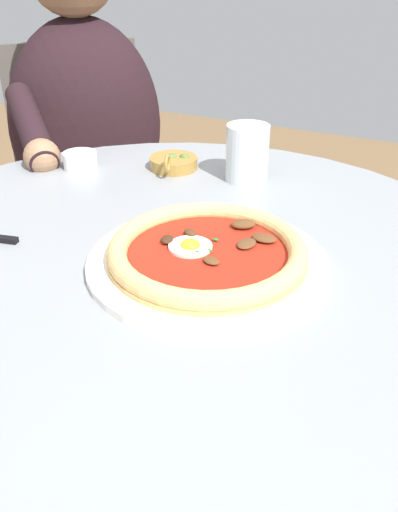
{
  "coord_description": "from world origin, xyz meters",
  "views": [
    {
      "loc": [
        0.32,
        -0.56,
        1.1
      ],
      "look_at": [
        0.04,
        0.02,
        0.73
      ],
      "focal_mm": 37.86,
      "sensor_mm": 36.0,
      "label": 1
    }
  ],
  "objects_px": {
    "olive_pan": "(173,162)",
    "cafe_chair_diner": "(86,175)",
    "ramekin_capers": "(80,160)",
    "diner_person": "(94,198)",
    "pizza_on_plate": "(209,253)",
    "water_glass": "(247,157)",
    "dining_table": "(171,353)"
  },
  "relations": [
    {
      "from": "olive_pan",
      "to": "cafe_chair_diner",
      "type": "relative_size",
      "value": 0.13
    },
    {
      "from": "ramekin_capers",
      "to": "diner_person",
      "type": "xyz_separation_m",
      "value": [
        -0.2,
        0.28,
        -0.23
      ]
    },
    {
      "from": "ramekin_capers",
      "to": "cafe_chair_diner",
      "type": "bearing_deg",
      "value": 127.79
    },
    {
      "from": "pizza_on_plate",
      "to": "water_glass",
      "type": "bearing_deg",
      "value": 102.44
    },
    {
      "from": "diner_person",
      "to": "pizza_on_plate",
      "type": "bearing_deg",
      "value": -41.13
    },
    {
      "from": "pizza_on_plate",
      "to": "cafe_chair_diner",
      "type": "height_order",
      "value": "cafe_chair_diner"
    },
    {
      "from": "dining_table",
      "to": "diner_person",
      "type": "bearing_deg",
      "value": 135.35
    },
    {
      "from": "olive_pan",
      "to": "cafe_chair_diner",
      "type": "height_order",
      "value": "cafe_chair_diner"
    },
    {
      "from": "dining_table",
      "to": "olive_pan",
      "type": "bearing_deg",
      "value": 116.96
    },
    {
      "from": "water_glass",
      "to": "cafe_chair_diner",
      "type": "relative_size",
      "value": 0.11
    },
    {
      "from": "pizza_on_plate",
      "to": "ramekin_capers",
      "type": "relative_size",
      "value": 5.05
    },
    {
      "from": "water_glass",
      "to": "olive_pan",
      "type": "bearing_deg",
      "value": -176.27
    },
    {
      "from": "water_glass",
      "to": "cafe_chair_diner",
      "type": "bearing_deg",
      "value": 153.6
    },
    {
      "from": "pizza_on_plate",
      "to": "diner_person",
      "type": "distance_m",
      "value": 0.79
    },
    {
      "from": "water_glass",
      "to": "olive_pan",
      "type": "xyz_separation_m",
      "value": [
        -0.14,
        -0.01,
        -0.03
      ]
    },
    {
      "from": "ramekin_capers",
      "to": "pizza_on_plate",
      "type": "bearing_deg",
      "value": -29.97
    },
    {
      "from": "dining_table",
      "to": "pizza_on_plate",
      "type": "height_order",
      "value": "pizza_on_plate"
    },
    {
      "from": "olive_pan",
      "to": "pizza_on_plate",
      "type": "bearing_deg",
      "value": -54.02
    },
    {
      "from": "diner_person",
      "to": "olive_pan",
      "type": "bearing_deg",
      "value": -29.92
    },
    {
      "from": "pizza_on_plate",
      "to": "water_glass",
      "type": "relative_size",
      "value": 3.2
    },
    {
      "from": "diner_person",
      "to": "cafe_chair_diner",
      "type": "relative_size",
      "value": 1.32
    },
    {
      "from": "cafe_chair_diner",
      "to": "diner_person",
      "type": "bearing_deg",
      "value": -45.45
    },
    {
      "from": "olive_pan",
      "to": "diner_person",
      "type": "relative_size",
      "value": 0.1
    },
    {
      "from": "pizza_on_plate",
      "to": "olive_pan",
      "type": "relative_size",
      "value": 2.8
    },
    {
      "from": "water_glass",
      "to": "diner_person",
      "type": "distance_m",
      "value": 0.6
    },
    {
      "from": "ramekin_capers",
      "to": "olive_pan",
      "type": "height_order",
      "value": "olive_pan"
    },
    {
      "from": "dining_table",
      "to": "pizza_on_plate",
      "type": "relative_size",
      "value": 3.05
    },
    {
      "from": "water_glass",
      "to": "ramekin_capers",
      "type": "height_order",
      "value": "water_glass"
    },
    {
      "from": "dining_table",
      "to": "water_glass",
      "type": "relative_size",
      "value": 9.77
    },
    {
      "from": "dining_table",
      "to": "water_glass",
      "type": "height_order",
      "value": "water_glass"
    },
    {
      "from": "dining_table",
      "to": "cafe_chair_diner",
      "type": "relative_size",
      "value": 1.12
    },
    {
      "from": "pizza_on_plate",
      "to": "cafe_chair_diner",
      "type": "xyz_separation_m",
      "value": [
        -0.67,
        0.6,
        -0.22
      ]
    }
  ]
}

